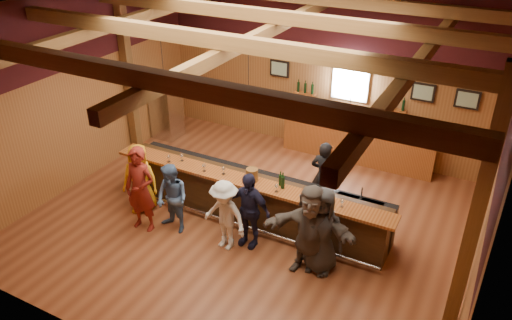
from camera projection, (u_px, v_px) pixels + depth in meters
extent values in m
plane|color=brown|center=(250.00, 220.00, 10.92)|extent=(9.00, 9.00, 0.00)
cube|color=brown|center=(322.00, 69.00, 12.94)|extent=(9.00, 0.04, 4.50)
cube|color=brown|center=(108.00, 237.00, 6.73)|extent=(9.00, 0.04, 4.50)
cube|color=brown|center=(80.00, 89.00, 11.68)|extent=(0.04, 8.00, 4.50)
cube|color=brown|center=(495.00, 181.00, 8.00)|extent=(0.04, 8.00, 4.50)
cube|color=brown|center=(248.00, 10.00, 8.76)|extent=(9.00, 8.00, 0.04)
cube|color=#340E10|center=(326.00, 15.00, 12.25)|extent=(9.00, 0.01, 1.70)
cube|color=#340E10|center=(70.00, 29.00, 11.00)|extent=(0.01, 8.00, 1.70)
cube|color=#583819|center=(128.00, 71.00, 12.78)|extent=(0.22, 0.22, 4.50)
cube|color=#583819|center=(478.00, 210.00, 7.28)|extent=(0.22, 0.22, 4.50)
cube|color=#583819|center=(140.00, 77.00, 6.57)|extent=(8.80, 0.20, 0.25)
cube|color=#583819|center=(219.00, 41.00, 8.12)|extent=(8.80, 0.20, 0.25)
cube|color=#583819|center=(273.00, 16.00, 9.68)|extent=(8.80, 0.20, 0.25)
cube|color=#583819|center=(120.00, 23.00, 10.25)|extent=(0.18, 7.80, 0.22)
cube|color=#583819|center=(248.00, 41.00, 9.02)|extent=(0.18, 7.80, 0.22)
cube|color=#583819|center=(417.00, 65.00, 7.79)|extent=(0.18, 7.80, 0.22)
cube|color=black|center=(249.00, 200.00, 10.67)|extent=(6.00, 0.60, 1.05)
cube|color=brown|center=(245.00, 181.00, 10.26)|extent=(6.30, 0.50, 0.06)
cube|color=black|center=(258.00, 176.00, 10.77)|extent=(6.00, 0.48, 0.05)
cube|color=black|center=(258.00, 194.00, 11.00)|extent=(6.00, 0.48, 0.90)
cube|color=silver|center=(346.00, 201.00, 9.97)|extent=(0.45, 0.40, 0.14)
cube|color=silver|center=(371.00, 208.00, 9.77)|extent=(0.45, 0.40, 0.14)
cylinder|color=silver|center=(240.00, 224.00, 10.52)|extent=(6.00, 0.06, 0.06)
cube|color=brown|center=(357.00, 145.00, 13.10)|extent=(4.00, 0.50, 0.90)
cube|color=black|center=(359.00, 129.00, 12.87)|extent=(4.00, 0.52, 0.05)
cube|color=silver|center=(351.00, 82.00, 12.67)|extent=(0.95, 0.08, 0.95)
cube|color=white|center=(350.00, 83.00, 12.63)|extent=(0.78, 0.01, 0.78)
cube|color=black|center=(279.00, 69.00, 13.46)|extent=(0.55, 0.04, 0.45)
cube|color=silver|center=(279.00, 69.00, 13.44)|extent=(0.45, 0.01, 0.35)
cube|color=black|center=(423.00, 92.00, 11.90)|extent=(0.55, 0.04, 0.45)
cube|color=silver|center=(423.00, 92.00, 11.88)|extent=(0.45, 0.01, 0.35)
cube|color=black|center=(467.00, 99.00, 11.50)|extent=(0.55, 0.04, 0.45)
cube|color=silver|center=(467.00, 100.00, 11.48)|extent=(0.45, 0.01, 0.35)
cube|color=brown|center=(305.00, 93.00, 13.35)|extent=(0.60, 0.18, 0.04)
cylinder|color=black|center=(298.00, 87.00, 13.36)|extent=(0.07, 0.07, 0.26)
cylinder|color=black|center=(305.00, 88.00, 13.28)|extent=(0.07, 0.07, 0.26)
cylinder|color=black|center=(312.00, 89.00, 13.19)|extent=(0.07, 0.07, 0.26)
cube|color=brown|center=(394.00, 110.00, 12.37)|extent=(0.60, 0.18, 0.04)
cylinder|color=black|center=(387.00, 103.00, 12.38)|extent=(0.07, 0.07, 0.26)
cylinder|color=black|center=(395.00, 104.00, 12.29)|extent=(0.07, 0.07, 0.26)
cylinder|color=black|center=(403.00, 106.00, 12.21)|extent=(0.07, 0.07, 0.26)
cylinder|color=black|center=(162.00, 59.00, 10.14)|extent=(0.01, 0.01, 1.25)
sphere|color=#FF430C|center=(165.00, 88.00, 10.44)|extent=(0.24, 0.24, 0.24)
cylinder|color=black|center=(249.00, 74.00, 9.32)|extent=(0.01, 0.01, 1.25)
sphere|color=#FF430C|center=(249.00, 105.00, 9.62)|extent=(0.24, 0.24, 0.24)
cylinder|color=black|center=(351.00, 92.00, 8.50)|extent=(0.01, 0.01, 1.25)
sphere|color=#FF430C|center=(348.00, 126.00, 8.80)|extent=(0.24, 0.24, 0.24)
cube|color=silver|center=(166.00, 107.00, 14.18)|extent=(0.70, 0.70, 1.80)
imported|color=orange|center=(140.00, 178.00, 10.90)|extent=(0.91, 0.74, 1.61)
imported|color=maroon|center=(140.00, 189.00, 10.24)|extent=(0.72, 0.50, 1.89)
imported|color=#47648F|center=(172.00, 199.00, 10.25)|extent=(0.86, 0.73, 1.54)
imported|color=silver|center=(224.00, 216.00, 9.74)|extent=(1.06, 0.72, 1.52)
imported|color=#1B1B36|center=(248.00, 210.00, 9.82)|extent=(0.99, 0.47, 1.64)
imported|color=#524841|center=(310.00, 230.00, 9.06)|extent=(1.78, 0.81, 1.84)
imported|color=#27282A|center=(321.00, 231.00, 9.12)|extent=(0.93, 0.68, 1.76)
imported|color=black|center=(323.00, 176.00, 10.94)|extent=(0.60, 0.40, 1.65)
cylinder|color=brown|center=(252.00, 175.00, 10.18)|extent=(0.24, 0.24, 0.27)
cylinder|color=black|center=(280.00, 180.00, 10.02)|extent=(0.07, 0.07, 0.24)
cylinder|color=black|center=(281.00, 173.00, 9.94)|extent=(0.02, 0.02, 0.08)
cylinder|color=black|center=(283.00, 182.00, 9.91)|extent=(0.08, 0.08, 0.26)
cylinder|color=black|center=(283.00, 175.00, 9.83)|extent=(0.03, 0.03, 0.09)
cylinder|color=silver|center=(139.00, 152.00, 11.31)|extent=(0.07, 0.07, 0.01)
cylinder|color=silver|center=(139.00, 150.00, 11.29)|extent=(0.01, 0.01, 0.10)
sphere|color=silver|center=(139.00, 147.00, 11.25)|extent=(0.08, 0.08, 0.08)
cylinder|color=silver|center=(169.00, 162.00, 10.92)|extent=(0.07, 0.07, 0.01)
cylinder|color=silver|center=(169.00, 160.00, 10.90)|extent=(0.01, 0.01, 0.10)
sphere|color=silver|center=(169.00, 156.00, 10.86)|extent=(0.08, 0.08, 0.08)
cylinder|color=silver|center=(182.00, 161.00, 10.97)|extent=(0.07, 0.07, 0.01)
cylinder|color=silver|center=(182.00, 159.00, 10.94)|extent=(0.01, 0.01, 0.10)
sphere|color=silver|center=(182.00, 155.00, 10.90)|extent=(0.08, 0.08, 0.08)
cylinder|color=silver|center=(204.00, 171.00, 10.57)|extent=(0.07, 0.07, 0.01)
cylinder|color=silver|center=(204.00, 169.00, 10.54)|extent=(0.01, 0.01, 0.10)
sphere|color=silver|center=(204.00, 165.00, 10.50)|extent=(0.08, 0.08, 0.08)
cylinder|color=silver|center=(224.00, 174.00, 10.46)|extent=(0.07, 0.07, 0.01)
cylinder|color=silver|center=(224.00, 172.00, 10.43)|extent=(0.01, 0.01, 0.10)
sphere|color=silver|center=(223.00, 168.00, 10.40)|extent=(0.08, 0.08, 0.08)
cylinder|color=silver|center=(277.00, 191.00, 9.86)|extent=(0.07, 0.07, 0.01)
cylinder|color=silver|center=(277.00, 189.00, 9.83)|extent=(0.01, 0.01, 0.10)
sphere|color=silver|center=(277.00, 186.00, 9.79)|extent=(0.08, 0.08, 0.08)
cylinder|color=silver|center=(311.00, 198.00, 9.63)|extent=(0.08, 0.08, 0.01)
cylinder|color=silver|center=(311.00, 196.00, 9.61)|extent=(0.01, 0.01, 0.11)
sphere|color=silver|center=(311.00, 192.00, 9.56)|extent=(0.09, 0.09, 0.09)
cylinder|color=silver|center=(342.00, 207.00, 9.38)|extent=(0.07, 0.07, 0.01)
cylinder|color=silver|center=(342.00, 204.00, 9.35)|extent=(0.01, 0.01, 0.10)
sphere|color=silver|center=(342.00, 201.00, 9.31)|extent=(0.08, 0.08, 0.08)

